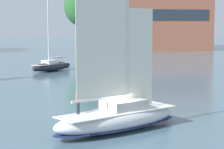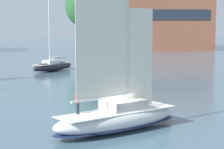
# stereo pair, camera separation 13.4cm
# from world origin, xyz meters

# --- Properties ---
(ground_plane) EXTENTS (400.00, 400.00, 0.00)m
(ground_plane) POSITION_xyz_m (0.00, 0.00, 0.00)
(ground_plane) COLOR slate
(waterfront_building) EXTENTS (33.85, 19.01, 18.03)m
(waterfront_building) POSITION_xyz_m (21.93, 90.79, 9.05)
(waterfront_building) COLOR brown
(waterfront_building) RESTS_ON ground
(tree_shore_left) EXTENTS (8.02, 8.02, 16.51)m
(tree_shore_left) POSITION_xyz_m (2.69, 78.01, 11.56)
(tree_shore_left) COLOR #4C3828
(tree_shore_left) RESTS_ON ground
(sailboat_main) EXTENTS (10.37, 7.71, 14.18)m
(sailboat_main) POSITION_xyz_m (0.01, 0.01, 1.12)
(sailboat_main) COLOR silver
(sailboat_main) RESTS_ON ground
(sailboat_moored_outer_mooring) EXTENTS (7.36, 7.67, 11.43)m
(sailboat_moored_outer_mooring) POSITION_xyz_m (-4.49, 38.95, 0.78)
(sailboat_moored_outer_mooring) COLOR #232328
(sailboat_moored_outer_mooring) RESTS_ON ground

